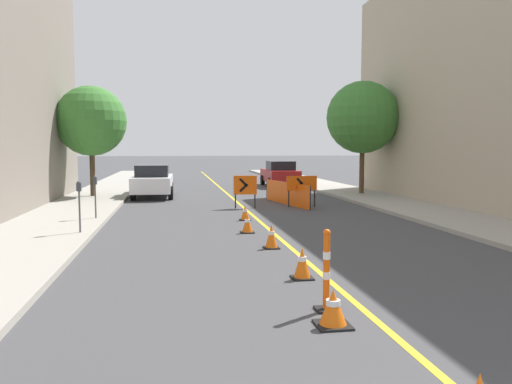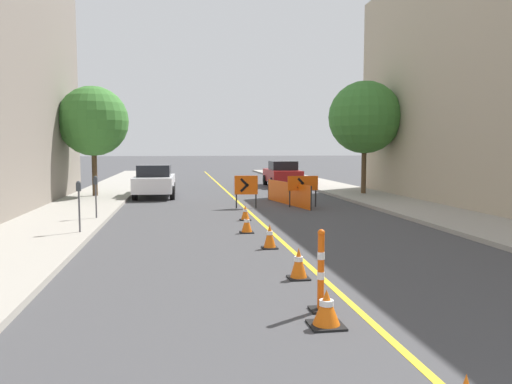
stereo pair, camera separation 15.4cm
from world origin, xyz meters
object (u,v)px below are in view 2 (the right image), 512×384
object	(u,v)px
arrow_barricade_secondary	(303,184)
street_tree_right_near	(365,117)
parked_car_curb_near	(155,181)
delineator_post_front	(321,276)
street_tree_left_near	(93,121)
traffic_cone_fourth	(270,236)
parked_car_curb_mid	(282,174)
parking_meter_far_curb	(96,188)
traffic_cone_farthest	(245,213)
traffic_cone_third	(299,263)
traffic_cone_second	(326,308)
arrow_barricade_primary	(246,186)
parking_meter_near_curb	(79,196)
traffic_cone_fifth	(247,224)

from	to	relation	value
arrow_barricade_secondary	street_tree_right_near	bearing A→B (deg)	41.42
parked_car_curb_near	delineator_post_front	bearing A→B (deg)	-78.11
street_tree_left_near	arrow_barricade_secondary	bearing A→B (deg)	-28.69
traffic_cone_fourth	arrow_barricade_secondary	size ratio (longest dim) A/B	0.46
traffic_cone_fourth	parked_car_curb_mid	world-z (taller)	parked_car_curb_mid
traffic_cone_fourth	parked_car_curb_mid	size ratio (longest dim) A/B	0.14
arrow_barricade_secondary	parking_meter_far_curb	distance (m)	8.22
traffic_cone_farthest	parked_car_curb_mid	distance (m)	14.85
parked_car_curb_mid	parking_meter_far_curb	bearing A→B (deg)	-122.34
traffic_cone_third	street_tree_right_near	world-z (taller)	street_tree_right_near
delineator_post_front	parking_meter_far_curb	distance (m)	10.84
traffic_cone_third	parked_car_curb_mid	xyz separation A→B (m)	(4.25, 21.78, 0.51)
arrow_barricade_secondary	street_tree_right_near	world-z (taller)	street_tree_right_near
traffic_cone_third	parking_meter_far_curb	xyz separation A→B (m)	(-4.84, 7.92, 0.81)
traffic_cone_second	parking_meter_far_curb	world-z (taller)	parking_meter_far_curb
parked_car_curb_near	traffic_cone_second	bearing A→B (deg)	-78.77
traffic_cone_fourth	arrow_barricade_primary	world-z (taller)	arrow_barricade_primary
delineator_post_front	parking_meter_near_curb	world-z (taller)	parking_meter_near_curb
arrow_barricade_primary	parking_meter_far_curb	bearing A→B (deg)	-145.82
parked_car_curb_mid	street_tree_right_near	xyz separation A→B (m)	(2.77, -6.70, 3.12)
delineator_post_front	street_tree_left_near	size ratio (longest dim) A/B	0.24
parking_meter_near_curb	parking_meter_far_curb	distance (m)	2.77
traffic_cone_third	traffic_cone_fourth	size ratio (longest dim) A/B	0.99
traffic_cone_third	parking_meter_near_curb	world-z (taller)	parking_meter_near_curb
traffic_cone_second	parking_meter_near_curb	xyz separation A→B (m)	(-4.62, 7.61, 0.86)
traffic_cone_farthest	arrow_barricade_primary	distance (m)	3.37
traffic_cone_fourth	street_tree_right_near	size ratio (longest dim) A/B	0.10
traffic_cone_second	delineator_post_front	bearing A→B (deg)	80.81
arrow_barricade_secondary	street_tree_left_near	xyz separation A→B (m)	(-8.94, 4.90, 2.74)
traffic_cone_second	parking_meter_near_curb	distance (m)	8.94
street_tree_right_near	arrow_barricade_secondary	bearing A→B (deg)	-135.06
traffic_cone_fourth	arrow_barricade_primary	distance (m)	8.04
parked_car_curb_near	parking_meter_near_curb	xyz separation A→B (m)	(-1.51, -10.80, 0.31)
parking_meter_near_curb	street_tree_right_near	xyz separation A→B (m)	(11.85, 9.93, 2.81)
arrow_barricade_secondary	traffic_cone_third	bearing A→B (deg)	-108.05
traffic_cone_fifth	parked_car_curb_mid	xyz separation A→B (m)	(4.52, 16.68, 0.54)
traffic_cone_second	traffic_cone_fourth	size ratio (longest dim) A/B	0.87
arrow_barricade_primary	parked_car_curb_mid	world-z (taller)	parked_car_curb_mid
traffic_cone_second	delineator_post_front	xyz separation A→B (m)	(0.10, 0.63, 0.28)
parking_meter_far_curb	delineator_post_front	bearing A→B (deg)	-64.13
parking_meter_near_curb	parked_car_curb_mid	bearing A→B (deg)	61.35
traffic_cone_second	traffic_cone_fifth	world-z (taller)	traffic_cone_fifth
arrow_barricade_secondary	arrow_barricade_primary	bearing A→B (deg)	177.93
arrow_barricade_secondary	parked_car_curb_mid	bearing A→B (deg)	79.01
parked_car_curb_near	arrow_barricade_secondary	bearing A→B (deg)	-37.79
parking_meter_far_curb	traffic_cone_fifth	bearing A→B (deg)	-31.73
traffic_cone_fourth	traffic_cone_fifth	xyz separation A→B (m)	(-0.25, 2.27, -0.02)
traffic_cone_second	arrow_barricade_primary	size ratio (longest dim) A/B	0.39
parking_meter_near_curb	parked_car_curb_near	bearing A→B (deg)	82.05
parking_meter_near_curb	parking_meter_far_curb	bearing A→B (deg)	90.00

